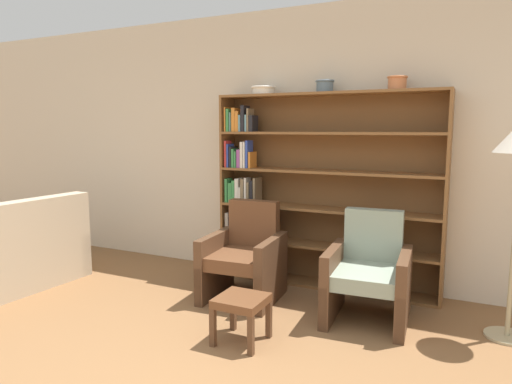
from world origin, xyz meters
The scene contains 8 objects.
wall_back centered at (0.00, 2.87, 1.38)m, with size 12.00×0.06×2.75m.
bookshelf centered at (-0.15, 2.70, 0.91)m, with size 2.20×0.30×1.89m.
bowl_copper centered at (-0.62, 2.68, 1.94)m, with size 0.25×0.25×0.08m.
bowl_brass centered at (0.02, 2.68, 1.96)m, with size 0.18×0.18×0.11m.
bowl_terracotta centered at (0.68, 2.68, 1.96)m, with size 0.18×0.18×0.12m.
armchair_leather centered at (-0.52, 2.08, 0.38)m, with size 0.69×0.72×0.88m.
armchair_cushioned centered at (0.62, 2.08, 0.38)m, with size 0.68×0.72×0.88m.
footstool centered at (-0.13, 1.25, 0.28)m, with size 0.34×0.34×0.34m.
Camera 1 is at (1.34, -1.56, 1.56)m, focal length 32.00 mm.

